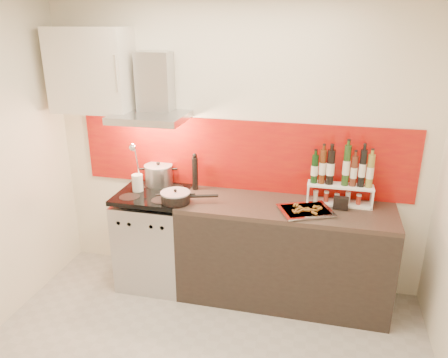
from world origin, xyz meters
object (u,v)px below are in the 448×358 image
(counter, at_px, (284,253))
(saute_pan, at_px, (176,197))
(range_stove, at_px, (155,239))
(baking_tray, at_px, (306,210))
(stock_pot, at_px, (159,175))
(pepper_mill, at_px, (195,172))

(counter, distance_m, saute_pan, 1.05)
(range_stove, height_order, baking_tray, baking_tray)
(baking_tray, bearing_deg, saute_pan, -176.49)
(range_stove, relative_size, stock_pot, 3.48)
(stock_pot, xyz_separation_m, baking_tray, (1.37, -0.29, -0.09))
(counter, bearing_deg, saute_pan, -170.25)
(saute_pan, distance_m, baking_tray, 1.08)
(saute_pan, bearing_deg, baking_tray, 3.51)
(pepper_mill, bearing_deg, stock_pot, 177.46)
(stock_pot, bearing_deg, range_stove, -87.51)
(stock_pot, relative_size, baking_tray, 0.52)
(range_stove, distance_m, stock_pot, 0.60)
(stock_pot, relative_size, saute_pan, 0.55)
(range_stove, xyz_separation_m, saute_pan, (0.29, -0.15, 0.51))
(saute_pan, height_order, baking_tray, saute_pan)
(stock_pot, xyz_separation_m, pepper_mill, (0.36, -0.02, 0.06))
(stock_pot, height_order, pepper_mill, pepper_mill)
(range_stove, bearing_deg, saute_pan, -27.87)
(range_stove, distance_m, pepper_mill, 0.74)
(range_stove, relative_size, pepper_mill, 2.64)
(counter, distance_m, pepper_mill, 1.07)
(baking_tray, bearing_deg, range_stove, 176.40)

